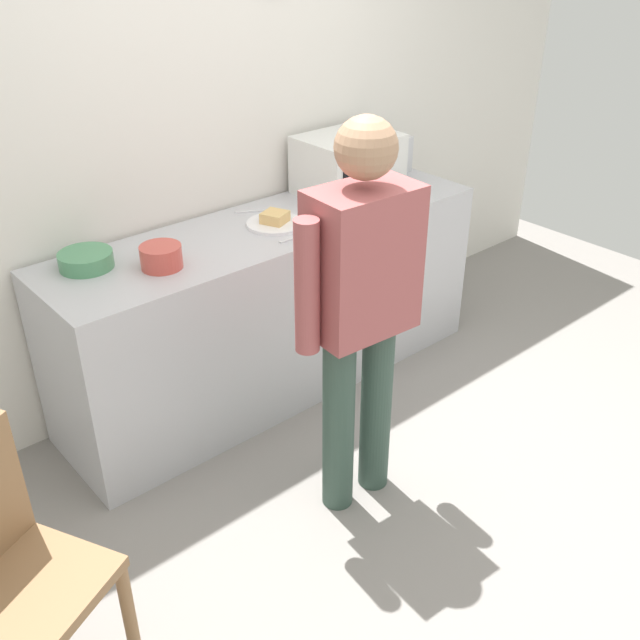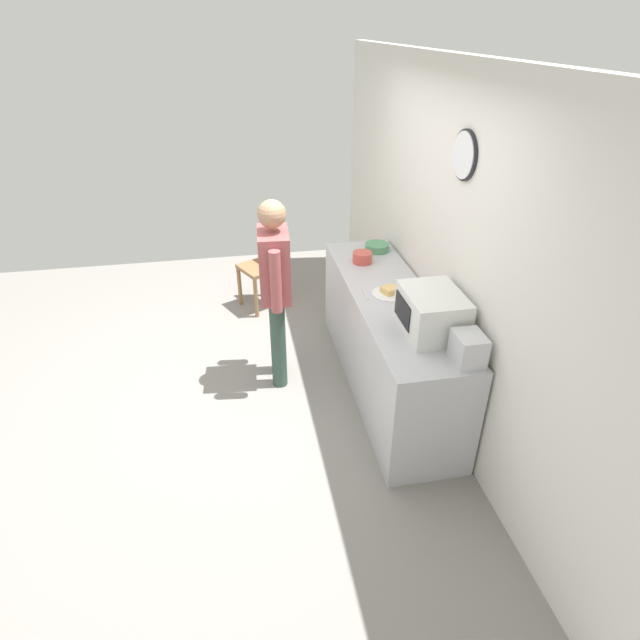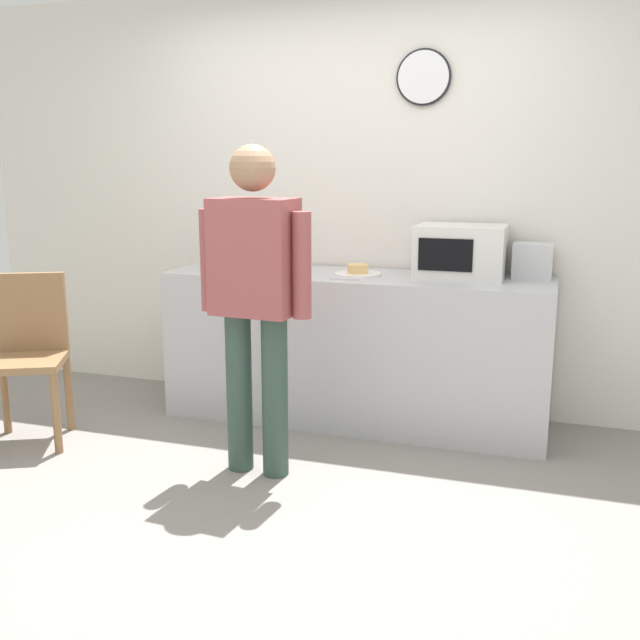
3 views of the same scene
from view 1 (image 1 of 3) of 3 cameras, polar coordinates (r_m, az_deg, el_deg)
name	(u,v)px [view 1 (image 1 of 3)]	position (r m, az deg, el deg)	size (l,w,h in m)	color
ground_plane	(437,512)	(3.23, 9.13, -14.55)	(6.00, 6.00, 0.00)	gray
back_wall	(205,127)	(3.65, -8.98, 14.64)	(5.40, 0.13, 2.60)	silver
kitchen_counter	(274,307)	(3.72, -3.60, 1.04)	(2.27, 0.62, 0.90)	#B7B7BC
microwave	(348,164)	(3.90, 2.21, 12.09)	(0.50, 0.39, 0.30)	silver
sandwich_plate	(275,221)	(3.51, -3.53, 7.70)	(0.28, 0.28, 0.07)	white
salad_bowl	(86,260)	(3.23, -17.81, 4.48)	(0.23, 0.23, 0.07)	#4C8E60
cereal_bowl	(161,257)	(3.14, -12.30, 4.85)	(0.18, 0.18, 0.10)	#C64C42
toaster	(388,154)	(4.25, 5.31, 12.76)	(0.22, 0.18, 0.20)	silver
fork_utensil	(295,238)	(3.36, -1.99, 6.44)	(0.17, 0.02, 0.01)	silver
spoon_utensil	(252,211)	(3.68, -5.33, 8.47)	(0.17, 0.02, 0.01)	silver
person_standing	(361,298)	(2.73, 3.24, 1.72)	(0.59, 0.27, 1.63)	#334A3F
wooden_chair	(9,568)	(2.46, -23.11, -17.41)	(0.54, 0.54, 0.94)	olive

